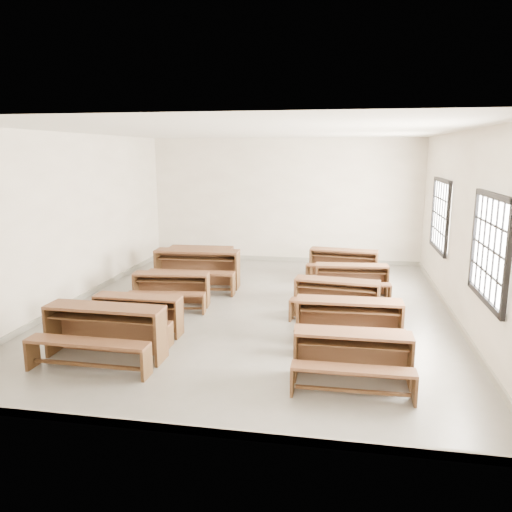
% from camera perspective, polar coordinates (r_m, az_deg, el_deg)
% --- Properties ---
extents(room, '(8.50, 8.50, 3.20)m').
position_cam_1_polar(room, '(8.85, 0.58, 7.24)').
color(room, slate).
rests_on(room, ground).
extents(desk_set_0, '(1.69, 0.90, 0.75)m').
position_cam_1_polar(desk_set_0, '(7.31, -17.00, -7.97)').
color(desk_set_0, brown).
rests_on(desk_set_0, ground).
extents(desk_set_1, '(1.40, 0.74, 0.63)m').
position_cam_1_polar(desk_set_1, '(8.13, -13.43, -6.30)').
color(desk_set_1, brown).
rests_on(desk_set_1, ground).
extents(desk_set_2, '(1.48, 0.88, 0.63)m').
position_cam_1_polar(desk_set_2, '(9.47, -9.69, -3.53)').
color(desk_set_2, brown).
rests_on(desk_set_2, ground).
extents(desk_set_3, '(1.83, 1.01, 0.80)m').
position_cam_1_polar(desk_set_3, '(10.67, -6.80, -1.15)').
color(desk_set_3, brown).
rests_on(desk_set_3, ground).
extents(desk_set_4, '(1.52, 0.85, 0.67)m').
position_cam_1_polar(desk_set_4, '(11.79, -6.29, -0.30)').
color(desk_set_4, brown).
rests_on(desk_set_4, ground).
extents(desk_set_5, '(1.46, 0.76, 0.65)m').
position_cam_1_polar(desk_set_5, '(6.43, 10.96, -10.99)').
color(desk_set_5, brown).
rests_on(desk_set_5, ground).
extents(desk_set_6, '(1.58, 0.86, 0.70)m').
position_cam_1_polar(desk_set_6, '(7.59, 10.55, -7.15)').
color(desk_set_6, brown).
rests_on(desk_set_6, ground).
extents(desk_set_7, '(1.55, 0.92, 0.66)m').
position_cam_1_polar(desk_set_7, '(8.86, 9.17, -4.48)').
color(desk_set_7, brown).
rests_on(desk_set_7, ground).
extents(desk_set_8, '(1.48, 0.84, 0.64)m').
position_cam_1_polar(desk_set_8, '(10.16, 10.88, -2.49)').
color(desk_set_8, brown).
rests_on(desk_set_8, ground).
extents(desk_set_9, '(1.60, 0.96, 0.68)m').
position_cam_1_polar(desk_set_9, '(11.47, 9.93, -0.70)').
color(desk_set_9, brown).
rests_on(desk_set_9, ground).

